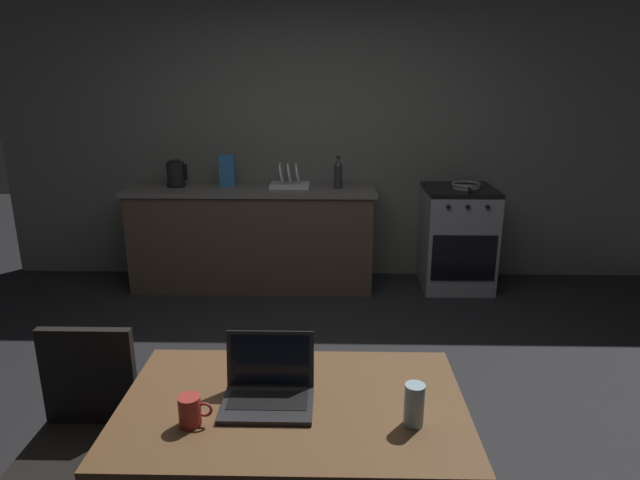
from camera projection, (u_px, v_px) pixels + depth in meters
ground_plane at (306, 417)px, 3.09m from camera, size 12.00×12.00×0.00m
back_wall at (350, 129)px, 5.00m from camera, size 6.40×0.10×2.75m
kitchen_counter at (253, 236)px, 4.95m from camera, size 2.16×0.64×0.91m
stove_oven at (457, 238)px, 4.91m from camera, size 0.60×0.62×0.91m
dining_table at (294, 420)px, 1.99m from camera, size 1.23×0.76×0.72m
chair at (83, 427)px, 2.18m from camera, size 0.40×0.40×0.87m
laptop at (268, 389)px, 1.96m from camera, size 0.32×0.26×0.23m
electric_kettle at (176, 174)px, 4.80m from camera, size 0.18×0.16×0.23m
bottle at (338, 173)px, 4.72m from camera, size 0.07×0.07×0.28m
frying_pan at (466, 185)px, 4.75m from camera, size 0.25×0.42×0.05m
coffee_mug at (191, 411)px, 1.83m from camera, size 0.11×0.08×0.10m
drinking_glass at (414, 405)px, 1.82m from camera, size 0.07×0.07×0.15m
cereal_box at (227, 171)px, 4.80m from camera, size 0.13×0.05×0.28m
dish_rack at (290, 182)px, 4.80m from camera, size 0.34×0.26×0.21m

